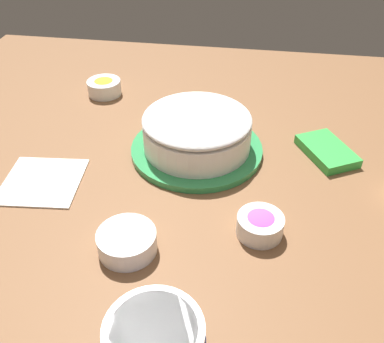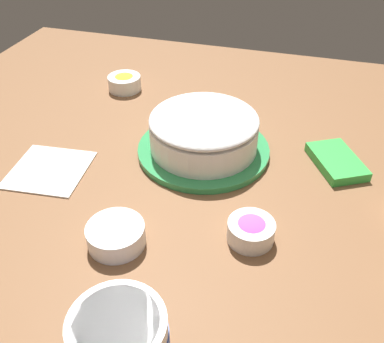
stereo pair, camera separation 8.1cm
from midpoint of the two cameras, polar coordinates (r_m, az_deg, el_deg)
name	(u,v)px [view 1 (the left image)]	position (r m, az deg, el deg)	size (l,w,h in m)	color
ground_plane	(189,207)	(0.79, -3.36, -4.91)	(1.54, 1.54, 0.00)	brown
frosted_cake	(197,133)	(0.90, -1.94, 5.03)	(0.28, 0.28, 0.10)	#339351
sprinkle_bowl_yellow	(104,86)	(1.17, -13.67, 10.96)	(0.09, 0.09, 0.04)	white
sprinkle_bowl_blue	(127,241)	(0.71, -11.98, -9.28)	(0.10, 0.10, 0.04)	white
sprinkle_bowl_rainbow	(260,224)	(0.73, 5.96, -7.17)	(0.08, 0.08, 0.04)	white
candy_box_lower	(327,151)	(0.94, 15.30, 2.58)	(0.13, 0.08, 0.02)	green
paper_napkin	(42,181)	(0.90, -21.87, -1.25)	(0.15, 0.15, 0.01)	white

